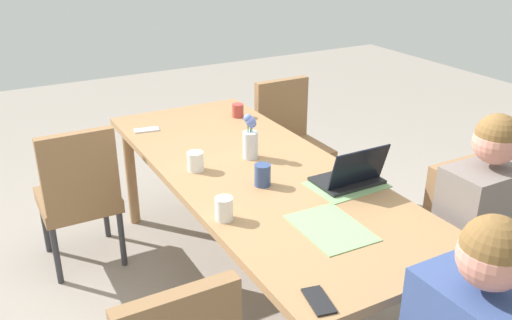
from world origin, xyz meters
name	(u,v)px	position (x,y,z in m)	size (l,w,h in m)	color
ground_plane	(256,288)	(0.00, 0.00, 0.00)	(10.00, 10.00, 0.00)	gray
dining_table	(256,182)	(0.00, 0.00, 0.68)	(2.31, 0.91, 0.76)	#9E754C
chair_far_left_mid	(471,243)	(0.78, 0.77, 0.50)	(0.44, 0.44, 0.90)	olive
person_far_left_mid	(476,249)	(0.85, 0.71, 0.53)	(0.36, 0.40, 1.19)	#2D2D33
chair_near_right_near	(79,191)	(-0.72, -0.78, 0.50)	(0.44, 0.44, 0.90)	olive
chair_far_right_mid	(289,137)	(-0.86, 0.75, 0.50)	(0.44, 0.44, 0.90)	olive
flower_vase	(250,139)	(-0.14, 0.04, 0.87)	(0.08, 0.08, 0.25)	silver
placemat_head_right_left_near	(331,228)	(0.68, -0.02, 0.76)	(0.36, 0.26, 0.00)	#7FAD70
placemat_far_left_mid	(347,185)	(0.38, 0.29, 0.76)	(0.36, 0.26, 0.00)	#7FAD70
laptop_far_left_mid	(351,176)	(0.38, 0.31, 0.80)	(0.22, 0.32, 0.21)	black
coffee_mug_near_left	(262,175)	(0.18, -0.06, 0.81)	(0.08, 0.08, 0.11)	#33477A
coffee_mug_near_right	(238,110)	(-0.78, 0.30, 0.80)	(0.08, 0.08, 0.09)	#AD3D38
coffee_mug_centre_left	(224,209)	(0.40, -0.37, 0.81)	(0.08, 0.08, 0.10)	white
coffee_mug_centre_right	(195,161)	(-0.14, -0.28, 0.81)	(0.09, 0.09, 0.10)	white
phone_black	(319,301)	(1.05, -0.34, 0.76)	(0.15, 0.07, 0.01)	black
phone_silver	(147,130)	(-0.82, -0.32, 0.76)	(0.15, 0.07, 0.01)	silver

